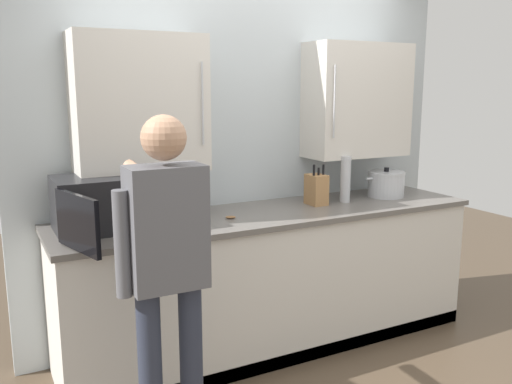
{
  "coord_description": "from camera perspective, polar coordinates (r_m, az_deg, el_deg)",
  "views": [
    {
      "loc": [
        -1.7,
        -2.32,
        1.73
      ],
      "look_at": [
        -0.15,
        0.64,
        1.08
      ],
      "focal_mm": 37.95,
      "sensor_mm": 36.0,
      "label": 1
    }
  ],
  "objects": [
    {
      "name": "microwave_oven",
      "position": [
        3.17,
        -15.79,
        -1.17
      ],
      "size": [
        0.6,
        0.81,
        0.31
      ],
      "color": "black",
      "rests_on": "counter_unit"
    },
    {
      "name": "counter_unit",
      "position": [
        3.68,
        1.74,
        -9.14
      ],
      "size": [
        2.84,
        0.71,
        0.93
      ],
      "color": "beige",
      "rests_on": "ground_plane"
    },
    {
      "name": "thermos_flask",
      "position": [
        3.85,
        9.4,
        1.36
      ],
      "size": [
        0.08,
        0.08,
        0.33
      ],
      "color": "#B7BABF",
      "rests_on": "counter_unit"
    },
    {
      "name": "person_figure",
      "position": [
        2.49,
        -9.45,
        -7.05
      ],
      "size": [
        0.44,
        0.61,
        1.62
      ],
      "color": "#282D3D",
      "rests_on": "ground_plane"
    },
    {
      "name": "knife_block",
      "position": [
        3.75,
        6.38,
        0.28
      ],
      "size": [
        0.11,
        0.15,
        0.28
      ],
      "color": "#A37547",
      "rests_on": "counter_unit"
    },
    {
      "name": "wooden_spoon",
      "position": [
        3.34,
        -3.93,
        -2.7
      ],
      "size": [
        0.22,
        0.22,
        0.02
      ],
      "color": "brown",
      "rests_on": "counter_unit"
    },
    {
      "name": "back_wall_tiled",
      "position": [
        3.76,
        -0.65,
        6.55
      ],
      "size": [
        3.2,
        0.44,
        2.7
      ],
      "color": "#B2BCC1",
      "rests_on": "ground_plane"
    },
    {
      "name": "stock_pot",
      "position": [
        4.12,
        13.54,
        0.84
      ],
      "size": [
        0.37,
        0.27,
        0.22
      ],
      "color": "#B7BABF",
      "rests_on": "counter_unit"
    }
  ]
}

